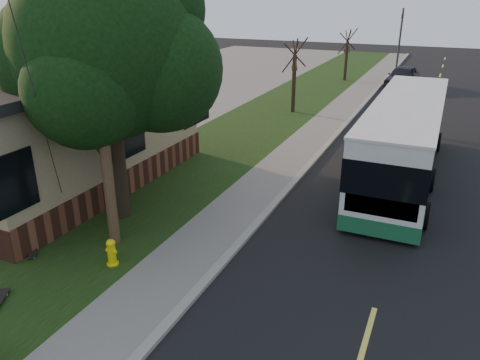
# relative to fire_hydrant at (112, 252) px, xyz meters

# --- Properties ---
(ground) EXTENTS (120.00, 120.00, 0.00)m
(ground) POSITION_rel_fire_hydrant_xyz_m (2.60, 0.00, -0.43)
(ground) COLOR black
(ground) RESTS_ON ground
(road) EXTENTS (8.00, 80.00, 0.01)m
(road) POSITION_rel_fire_hydrant_xyz_m (6.60, 10.00, -0.43)
(road) COLOR black
(road) RESTS_ON ground
(curb) EXTENTS (0.25, 80.00, 0.12)m
(curb) POSITION_rel_fire_hydrant_xyz_m (2.60, 10.00, -0.37)
(curb) COLOR gray
(curb) RESTS_ON ground
(sidewalk) EXTENTS (2.00, 80.00, 0.08)m
(sidewalk) POSITION_rel_fire_hydrant_xyz_m (1.60, 10.00, -0.39)
(sidewalk) COLOR slate
(sidewalk) RESTS_ON ground
(grass_verge) EXTENTS (5.00, 80.00, 0.07)m
(grass_verge) POSITION_rel_fire_hydrant_xyz_m (-1.90, 10.00, -0.40)
(grass_verge) COLOR black
(grass_verge) RESTS_ON ground
(building_lot) EXTENTS (15.00, 80.00, 0.04)m
(building_lot) POSITION_rel_fire_hydrant_xyz_m (-11.90, 10.00, -0.41)
(building_lot) COLOR slate
(building_lot) RESTS_ON ground
(fire_hydrant) EXTENTS (0.32, 0.32, 0.74)m
(fire_hydrant) POSITION_rel_fire_hydrant_xyz_m (0.00, 0.00, 0.00)
(fire_hydrant) COLOR yellow
(fire_hydrant) RESTS_ON grass_verge
(utility_pole) EXTENTS (2.86, 3.21, 9.07)m
(utility_pole) POSITION_rel_fire_hydrant_xyz_m (-0.71, 0.99, 4.20)
(utility_pole) COLOR #473321
(utility_pole) RESTS_ON ground
(leafy_tree) EXTENTS (6.30, 6.00, 7.80)m
(leafy_tree) POSITION_rel_fire_hydrant_xyz_m (-1.57, 2.65, 4.73)
(leafy_tree) COLOR black
(leafy_tree) RESTS_ON grass_verge
(bare_tree_near) EXTENTS (1.38, 1.21, 4.31)m
(bare_tree_near) POSITION_rel_fire_hydrant_xyz_m (-0.90, 18.00, 1.72)
(bare_tree_near) COLOR black
(bare_tree_near) RESTS_ON grass_verge
(bare_tree_far) EXTENTS (1.38, 1.21, 4.03)m
(bare_tree_far) POSITION_rel_fire_hydrant_xyz_m (-0.40, 30.00, 1.57)
(bare_tree_far) COLOR black
(bare_tree_far) RESTS_ON grass_verge
(traffic_signal) EXTENTS (0.18, 0.22, 5.50)m
(traffic_signal) POSITION_rel_fire_hydrant_xyz_m (3.10, 34.00, 2.73)
(traffic_signal) COLOR #2D2D30
(traffic_signal) RESTS_ON ground
(transit_bus) EXTENTS (2.58, 11.17, 3.03)m
(transit_bus) POSITION_rel_fire_hydrant_xyz_m (6.15, 9.67, 1.18)
(transit_bus) COLOR silver
(transit_bus) RESTS_ON ground
(skateboard_spare) EXTENTS (0.71, 0.75, 0.08)m
(skateboard_spare) POSITION_rel_fire_hydrant_xyz_m (-2.36, -0.42, -0.30)
(skateboard_spare) COLOR black
(skateboard_spare) RESTS_ON grass_verge
(dumpster) EXTENTS (1.70, 1.51, 1.25)m
(dumpster) POSITION_rel_fire_hydrant_xyz_m (-6.90, 3.88, 0.24)
(dumpster) COLOR black
(dumpster) RESTS_ON building_lot
(distant_car) EXTENTS (2.43, 4.86, 1.59)m
(distant_car) POSITION_rel_fire_hydrant_xyz_m (4.10, 29.07, 0.36)
(distant_car) COLOR black
(distant_car) RESTS_ON ground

